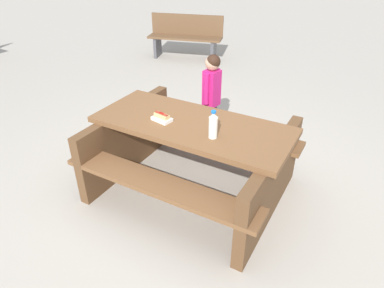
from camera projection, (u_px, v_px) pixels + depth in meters
ground_plane at (192, 188)px, 3.46m from camera, size 30.00×30.00×0.00m
picnic_table at (192, 151)px, 3.23m from camera, size 2.09×1.80×0.75m
soda_bottle at (213, 125)px, 2.78m from camera, size 0.07×0.07×0.24m
hotdog_tray at (162, 118)px, 3.08m from camera, size 0.19×0.12×0.08m
child_in_coat at (212, 88)px, 3.90m from camera, size 0.17×0.27×1.09m
park_bench_near at (186, 36)px, 7.01m from camera, size 1.50×1.09×0.85m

